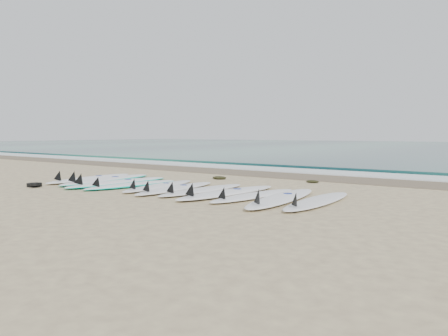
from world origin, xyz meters
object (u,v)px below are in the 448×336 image
Objects in this scene: leash_coil at (34,185)px; surfboard_0 at (89,178)px; surfboard_5 at (174,188)px; surfboard_10 at (317,201)px.

surfboard_0 is at bearing 95.96° from leash_coil.
surfboard_5 is 3.23m from leash_coil.
surfboard_0 is at bearing 177.77° from surfboard_10.
leash_coil is at bearing -167.93° from surfboard_10.
surfboard_10 is 5.49× the size of leash_coil.
surfboard_5 is at bearing -179.28° from surfboard_10.
leash_coil is (0.16, -1.53, -0.01)m from surfboard_0.
leash_coil is (-2.91, -1.40, -0.01)m from surfboard_5.
leash_coil is at bearing -91.47° from surfboard_0.
surfboard_10 is 6.20m from leash_coil.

